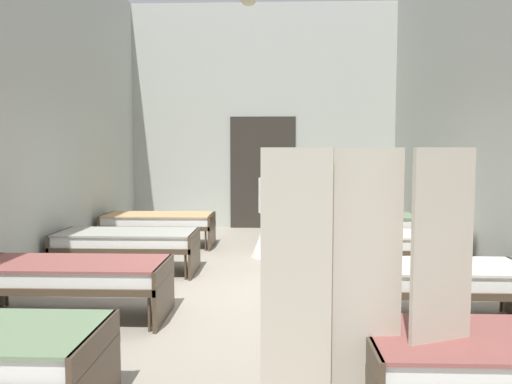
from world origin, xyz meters
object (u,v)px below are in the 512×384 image
object	(u,v)px
bed_right_row_3	(362,223)
bed_left_row_1	(72,275)
bed_left_row_3	(159,222)
nurse_mid_aisle	(268,223)
bed_left_row_2	(127,241)
bed_right_row_2	(386,243)
privacy_screen	(367,293)
bed_right_row_1	(428,278)
potted_plant	(275,193)
nurse_near_aisle	(291,240)

from	to	relation	value
bed_right_row_3	bed_left_row_1	bearing A→B (deg)	-132.87
bed_left_row_3	bed_right_row_3	xyz separation A→B (m)	(3.53, 0.00, 0.00)
bed_left_row_1	nurse_mid_aisle	xyz separation A→B (m)	(1.92, 3.03, 0.09)
bed_right_row_3	nurse_mid_aisle	bearing A→B (deg)	-154.36
bed_left_row_2	bed_right_row_2	world-z (taller)	same
bed_right_row_2	bed_left_row_1	bearing A→B (deg)	-151.69
bed_left_row_1	bed_right_row_3	size ratio (longest dim) A/B	1.00
bed_left_row_3	bed_right_row_3	world-z (taller)	same
bed_left_row_1	bed_right_row_2	xyz separation A→B (m)	(3.53, 1.90, 0.00)
bed_right_row_3	bed_left_row_3	bearing A→B (deg)	180.00
bed_left_row_2	nurse_mid_aisle	bearing A→B (deg)	30.44
privacy_screen	bed_right_row_3	bearing A→B (deg)	74.80
bed_right_row_1	bed_left_row_3	size ratio (longest dim) A/B	1.00
bed_right_row_2	potted_plant	distance (m)	3.07
bed_right_row_1	bed_right_row_3	xyz separation A→B (m)	(0.00, 3.80, 0.00)
bed_left_row_2	bed_right_row_3	xyz separation A→B (m)	(3.53, 1.90, 0.00)
bed_left_row_2	bed_right_row_1	bearing A→B (deg)	-28.31
nurse_near_aisle	bed_left_row_1	bearing A→B (deg)	-22.51
bed_right_row_1	bed_right_row_2	xyz separation A→B (m)	(0.00, 1.90, 0.00)
privacy_screen	bed_left_row_1	bearing A→B (deg)	136.79
bed_right_row_3	privacy_screen	xyz separation A→B (m)	(-0.95, -5.77, 0.41)
bed_right_row_1	nurse_near_aisle	distance (m)	2.00
bed_left_row_1	bed_right_row_1	bearing A→B (deg)	0.00
bed_right_row_1	bed_left_row_1	bearing A→B (deg)	180.00
bed_left_row_3	bed_right_row_3	bearing A→B (deg)	0.00
nurse_mid_aisle	potted_plant	xyz separation A→B (m)	(0.12, 1.51, 0.36)
bed_left_row_1	nurse_mid_aisle	size ratio (longest dim) A/B	1.28
bed_left_row_2	potted_plant	xyz separation A→B (m)	(2.04, 2.64, 0.45)
bed_right_row_2	bed_left_row_2	bearing A→B (deg)	180.00
bed_right_row_1	nurse_near_aisle	xyz separation A→B (m)	(-1.29, 1.53, 0.09)
bed_left_row_1	bed_left_row_3	size ratio (longest dim) A/B	1.00
privacy_screen	bed_right_row_1	bearing A→B (deg)	58.38
bed_right_row_2	potted_plant	world-z (taller)	potted_plant
bed_right_row_2	nurse_mid_aisle	distance (m)	1.97
bed_right_row_1	privacy_screen	size ratio (longest dim) A/B	1.12
bed_left_row_3	nurse_near_aisle	distance (m)	3.19
bed_left_row_2	potted_plant	bearing A→B (deg)	52.36
nurse_mid_aisle	bed_right_row_2	bearing A→B (deg)	75.69
bed_right_row_2	nurse_mid_aisle	size ratio (longest dim) A/B	1.28
bed_left_row_1	bed_right_row_3	bearing A→B (deg)	47.13
bed_left_row_1	potted_plant	size ratio (longest dim) A/B	1.31
nurse_mid_aisle	bed_left_row_2	bearing A→B (deg)	-38.82
bed_left_row_1	privacy_screen	world-z (taller)	privacy_screen
bed_left_row_3	nurse_near_aisle	bearing A→B (deg)	-45.43
bed_right_row_2	nurse_mid_aisle	world-z (taller)	nurse_mid_aisle
potted_plant	nurse_near_aisle	bearing A→B (deg)	-86.21
bed_right_row_1	privacy_screen	xyz separation A→B (m)	(-0.95, -1.97, 0.41)
privacy_screen	bed_left_row_2	bearing A→B (deg)	117.83
bed_left_row_3	potted_plant	size ratio (longest dim) A/B	1.31
bed_right_row_1	nurse_mid_aisle	bearing A→B (deg)	117.97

